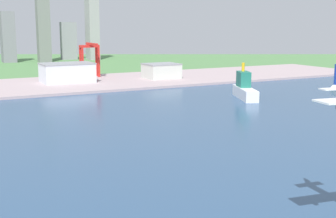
{
  "coord_description": "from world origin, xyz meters",
  "views": [
    {
      "loc": [
        -92.61,
        4.05,
        64.52
      ],
      "look_at": [
        1.55,
        182.37,
        27.71
      ],
      "focal_mm": 50.23,
      "sensor_mm": 36.0,
      "label": 1
    }
  ],
  "objects": [
    {
      "name": "ferry_boat",
      "position": [
        155.91,
        331.46,
        8.44
      ],
      "size": [
        28.5,
        48.82,
        30.41
      ],
      "color": "white",
      "rests_on": "water_bay"
    },
    {
      "name": "industrial_pier",
      "position": [
        0.0,
        490.0,
        1.25
      ],
      "size": [
        840.0,
        140.0,
        2.5
      ],
      "primitive_type": "cube",
      "color": "#AD979A",
      "rests_on": "ground"
    },
    {
      "name": "ground_plane",
      "position": [
        0.0,
        300.0,
        0.0
      ],
      "size": [
        2400.0,
        2400.0,
        0.0
      ],
      "primitive_type": "plane",
      "color": "#52834B"
    },
    {
      "name": "warehouse_main",
      "position": [
        45.45,
        496.07,
        12.88
      ],
      "size": [
        54.16,
        35.95,
        20.71
      ],
      "color": "silver",
      "rests_on": "industrial_pier"
    },
    {
      "name": "water_bay",
      "position": [
        0.0,
        240.0,
        0.07
      ],
      "size": [
        840.0,
        360.0,
        0.15
      ],
      "primitive_type": "cube",
      "color": "#2D4C70",
      "rests_on": "ground"
    },
    {
      "name": "warehouse_annex",
      "position": [
        151.69,
        482.99,
        11.0
      ],
      "size": [
        37.82,
        32.61,
        16.96
      ],
      "color": "silver",
      "rests_on": "industrial_pier"
    },
    {
      "name": "port_crane_red",
      "position": [
        83.1,
        531.81,
        30.76
      ],
      "size": [
        21.98,
        36.94,
        40.05
      ],
      "color": "red",
      "rests_on": "industrial_pier"
    }
  ]
}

